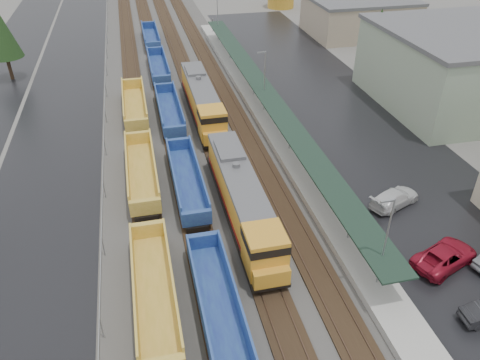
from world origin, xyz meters
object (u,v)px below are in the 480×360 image
object	(u,v)px
locomotive_lead	(243,201)
locomotive_trail	(202,101)
parked_car_east_c	(395,198)
well_string_yellow	(155,292)
parked_car_east_b	(445,256)
well_string_blue	(187,180)

from	to	relation	value
locomotive_lead	locomotive_trail	bearing A→B (deg)	90.00
parked_car_east_c	well_string_yellow	bearing A→B (deg)	84.71
parked_car_east_b	locomotive_trail	bearing A→B (deg)	3.84
parked_car_east_b	well_string_blue	bearing A→B (deg)	29.72
well_string_blue	well_string_yellow	bearing A→B (deg)	-106.54
well_string_blue	locomotive_trail	bearing A→B (deg)	75.12
locomotive_lead	well_string_blue	distance (m)	7.26
locomotive_trail	parked_car_east_b	size ratio (longest dim) A/B	3.32
parked_car_east_c	locomotive_lead	bearing A→B (deg)	64.60
well_string_yellow	locomotive_trail	bearing A→B (deg)	74.33
parked_car_east_b	locomotive_lead	bearing A→B (deg)	37.16
well_string_blue	parked_car_east_c	bearing A→B (deg)	-20.25
locomotive_trail	well_string_yellow	bearing A→B (deg)	-105.67
locomotive_lead	well_string_yellow	world-z (taller)	locomotive_lead
locomotive_trail	well_string_blue	distance (m)	15.61
locomotive_lead	parked_car_east_c	distance (m)	13.95
well_string_yellow	well_string_blue	bearing A→B (deg)	73.46
well_string_yellow	parked_car_east_b	size ratio (longest dim) A/B	13.47
well_string_yellow	parked_car_east_b	bearing A→B (deg)	-2.54
well_string_blue	locomotive_lead	bearing A→B (deg)	-56.09
well_string_yellow	parked_car_east_c	xyz separation A→B (m)	(21.85, 6.89, -0.43)
locomotive_trail	well_string_yellow	size ratio (longest dim) A/B	0.25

